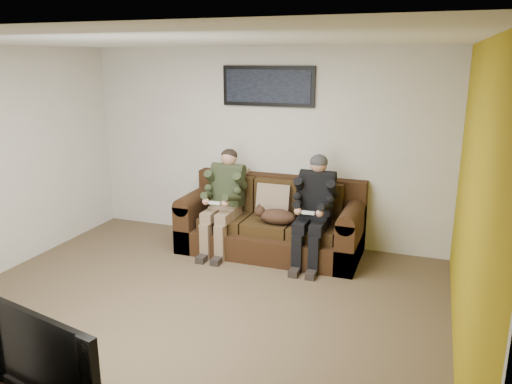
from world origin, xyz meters
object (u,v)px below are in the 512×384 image
at_px(person_left, 224,195).
at_px(sofa, 272,224).
at_px(television, 53,351).
at_px(cat, 276,216).
at_px(framed_poster, 268,86).
at_px(person_right, 314,203).

bearing_deg(person_left, sofa, 18.03).
bearing_deg(sofa, person_left, -161.97).
bearing_deg(television, person_left, 108.89).
height_order(cat, framed_poster, framed_poster).
relative_size(person_right, cat, 2.01).
relative_size(sofa, television, 2.18).
bearing_deg(sofa, cat, -64.35).
distance_m(person_right, cat, 0.51).
relative_size(sofa, person_right, 1.74).
bearing_deg(person_left, person_right, 0.02).
bearing_deg(television, cat, 97.26).
bearing_deg(person_right, person_left, -179.98).
xyz_separation_m(person_right, cat, (-0.47, -0.08, -0.19)).
relative_size(cat, television, 0.62).
distance_m(sofa, television, 3.80).
bearing_deg(television, person_right, 90.12).
xyz_separation_m(cat, framed_poster, (-0.33, 0.65, 1.54)).
bearing_deg(framed_poster, cat, -63.24).
bearing_deg(person_left, television, -83.43).
bearing_deg(framed_poster, television, -89.74).
xyz_separation_m(sofa, television, (-0.18, -3.78, 0.37)).
bearing_deg(person_right, sofa, 162.01).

